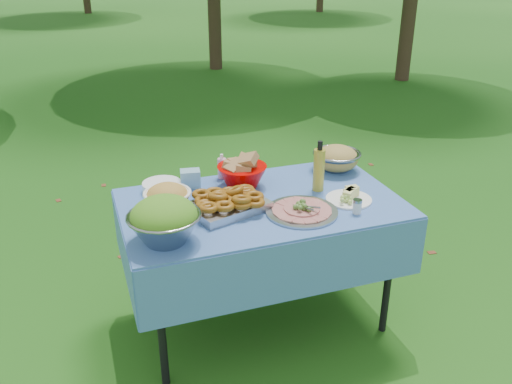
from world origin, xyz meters
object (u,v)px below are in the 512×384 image
pasta_bowl_steel (337,158)px  oil_bottle (319,166)px  salad_bowl (164,220)px  charcuterie_platter (302,205)px  bread_bowl (242,171)px  picnic_table (261,263)px  plate_stack (162,187)px

pasta_bowl_steel → oil_bottle: bearing=-134.6°
salad_bowl → charcuterie_platter: bearing=5.0°
bread_bowl → pasta_bowl_steel: bearing=4.2°
picnic_table → bread_bowl: size_ratio=5.28×
salad_bowl → pasta_bowl_steel: salad_bowl is taller
pasta_bowl_steel → charcuterie_platter: bearing=-132.8°
picnic_table → oil_bottle: (0.35, 0.05, 0.52)m
pasta_bowl_steel → charcuterie_platter: size_ratio=0.76×
plate_stack → pasta_bowl_steel: size_ratio=0.76×
salad_bowl → plate_stack: 0.57m
plate_stack → pasta_bowl_steel: pasta_bowl_steel is taller
bread_bowl → charcuterie_platter: bearing=-66.5°
charcuterie_platter → oil_bottle: oil_bottle is taller
plate_stack → oil_bottle: oil_bottle is taller
bread_bowl → charcuterie_platter: size_ratio=0.75×
plate_stack → pasta_bowl_steel: 1.05m
plate_stack → charcuterie_platter: charcuterie_platter is taller
plate_stack → charcuterie_platter: size_ratio=0.58×
plate_stack → bread_bowl: (0.44, -0.08, 0.07)m
charcuterie_platter → oil_bottle: (0.20, 0.23, 0.10)m
salad_bowl → oil_bottle: size_ratio=1.17×
bread_bowl → picnic_table: bearing=-82.6°
picnic_table → charcuterie_platter: (0.15, -0.18, 0.42)m
plate_stack → bread_bowl: 0.45m
picnic_table → plate_stack: size_ratio=6.85×
picnic_table → oil_bottle: oil_bottle is taller
oil_bottle → picnic_table: bearing=-172.6°
bread_bowl → oil_bottle: oil_bottle is taller
charcuterie_platter → salad_bowl: bearing=-175.0°
charcuterie_platter → oil_bottle: bearing=49.2°
pasta_bowl_steel → charcuterie_platter: 0.63m
plate_stack → charcuterie_platter: 0.80m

